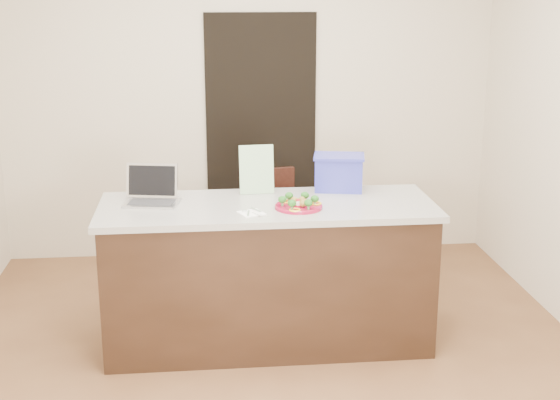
{
  "coord_description": "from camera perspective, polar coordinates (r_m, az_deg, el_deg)",
  "views": [
    {
      "loc": [
        -0.39,
        -4.32,
        2.24
      ],
      "look_at": [
        0.07,
        0.2,
        0.96
      ],
      "focal_mm": 50.0,
      "sensor_mm": 36.0,
      "label": 1
    }
  ],
  "objects": [
    {
      "name": "napkin",
      "position": [
        4.58,
        -2.1,
        -0.96
      ],
      "size": [
        0.17,
        0.17,
        0.01
      ],
      "primitive_type": "cube",
      "rotation": [
        0.0,
        0.0,
        0.37
      ],
      "color": "white",
      "rests_on": "island"
    },
    {
      "name": "chair",
      "position": [
        5.73,
        -0.81,
        -1.74
      ],
      "size": [
        0.47,
        0.47,
        0.91
      ],
      "rotation": [
        0.0,
        0.0,
        0.18
      ],
      "color": "black",
      "rests_on": "ground"
    },
    {
      "name": "plate",
      "position": [
        4.68,
        1.37,
        -0.47
      ],
      "size": [
        0.29,
        0.29,
        0.02
      ],
      "rotation": [
        0.0,
        0.0,
        0.18
      ],
      "color": "maroon",
      "rests_on": "island"
    },
    {
      "name": "leaflet",
      "position": [
        4.98,
        -1.73,
        2.25
      ],
      "size": [
        0.22,
        0.06,
        0.31
      ],
      "primitive_type": "cube",
      "rotation": [
        -0.14,
        0.0,
        0.06
      ],
      "color": "white",
      "rests_on": "island"
    },
    {
      "name": "broccoli",
      "position": [
        4.67,
        1.37,
        0.06
      ],
      "size": [
        0.25,
        0.22,
        0.04
      ],
      "color": "#174D14",
      "rests_on": "plate"
    },
    {
      "name": "island",
      "position": [
        4.92,
        -0.91,
        -5.43
      ],
      "size": [
        2.06,
        0.76,
        0.92
      ],
      "color": "black",
      "rests_on": "ground"
    },
    {
      "name": "room_shell",
      "position": [
        4.38,
        -0.69,
        7.63
      ],
      "size": [
        4.0,
        4.0,
        4.0
      ],
      "color": "white",
      "rests_on": "ground"
    },
    {
      "name": "ground",
      "position": [
        4.88,
        -0.62,
        -11.55
      ],
      "size": [
        4.0,
        4.0,
        0.0
      ],
      "primitive_type": "plane",
      "color": "brown",
      "rests_on": "ground"
    },
    {
      "name": "fork",
      "position": [
        4.58,
        -2.35,
        -0.88
      ],
      "size": [
        0.03,
        0.14,
        0.0
      ],
      "rotation": [
        0.0,
        0.0,
        -0.12
      ],
      "color": "#B4B3B8",
      "rests_on": "napkin"
    },
    {
      "name": "laptop",
      "position": [
        4.87,
        -9.36,
        0.57
      ],
      "size": [
        0.36,
        0.31,
        0.23
      ],
      "rotation": [
        0.0,
        0.0,
        -0.19
      ],
      "color": "#BBBBC0",
      "rests_on": "island"
    },
    {
      "name": "pepper_rings",
      "position": [
        4.68,
        1.37,
        -0.35
      ],
      "size": [
        0.25,
        0.26,
        0.01
      ],
      "color": "yellow",
      "rests_on": "plate"
    },
    {
      "name": "blue_box",
      "position": [
        5.08,
        4.32,
        2.04
      ],
      "size": [
        0.36,
        0.29,
        0.23
      ],
      "rotation": [
        0.0,
        0.0,
        -0.19
      ],
      "color": "#2B2F9C",
      "rests_on": "island"
    },
    {
      "name": "knife",
      "position": [
        4.57,
        -1.71,
        -0.92
      ],
      "size": [
        0.06,
        0.17,
        0.01
      ],
      "rotation": [
        0.0,
        0.0,
        0.56
      ],
      "color": "silver",
      "rests_on": "napkin"
    },
    {
      "name": "doorway",
      "position": [
        6.44,
        -1.39,
        4.65
      ],
      "size": [
        0.9,
        0.02,
        2.0
      ],
      "primitive_type": "cube",
      "color": "black",
      "rests_on": "ground"
    },
    {
      "name": "yogurt_bottle",
      "position": [
        4.65,
        1.33,
        -0.39
      ],
      "size": [
        0.03,
        0.03,
        0.06
      ],
      "rotation": [
        0.0,
        0.0,
        0.39
      ],
      "color": "beige",
      "rests_on": "island"
    },
    {
      "name": "meatballs",
      "position": [
        4.68,
        1.4,
        -0.13
      ],
      "size": [
        0.12,
        0.11,
        0.04
      ],
      "color": "olive",
      "rests_on": "plate"
    }
  ]
}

